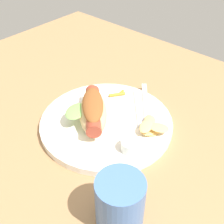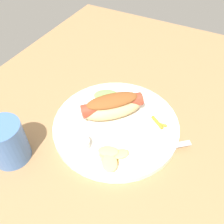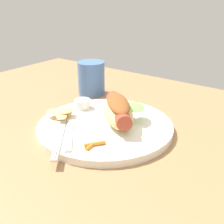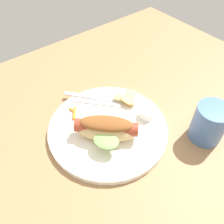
{
  "view_description": "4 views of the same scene",
  "coord_description": "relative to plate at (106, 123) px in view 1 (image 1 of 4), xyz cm",
  "views": [
    {
      "loc": [
        -33.82,
        39.27,
        45.92
      ],
      "look_at": [
        0.96,
        -0.03,
        3.6
      ],
      "focal_mm": 47.73,
      "sensor_mm": 36.0,
      "label": 1
    },
    {
      "loc": [
        -33.8,
        -16.22,
        46.49
      ],
      "look_at": [
        0.56,
        1.76,
        6.07
      ],
      "focal_mm": 39.77,
      "sensor_mm": 36.0,
      "label": 2
    },
    {
      "loc": [
        36.38,
        -42.97,
        29.18
      ],
      "look_at": [
        2.1,
        3.15,
        3.82
      ],
      "focal_mm": 44.66,
      "sensor_mm": 36.0,
      "label": 3
    },
    {
      "loc": [
        24.11,
        31.24,
        47.78
      ],
      "look_at": [
        0.41,
        1.37,
        6.37
      ],
      "focal_mm": 37.48,
      "sensor_mm": 36.0,
      "label": 4
    }
  ],
  "objects": [
    {
      "name": "knife",
      "position": [
        -2.76,
        -8.54,
        0.98
      ],
      "size": [
        10.56,
        11.43,
        0.36
      ],
      "primitive_type": "cube",
      "rotation": [
        0.0,
        0.0,
        5.45
      ],
      "color": "silver",
      "rests_on": "plate"
    },
    {
      "name": "sauce_ramekin",
      "position": [
        -9.99,
        3.6,
        1.94
      ],
      "size": [
        4.01,
        4.01,
        2.29
      ],
      "primitive_type": "cylinder",
      "color": "white",
      "rests_on": "plate"
    },
    {
      "name": "ground_plane",
      "position": [
        -1.61,
        -1.21,
        -1.7
      ],
      "size": [
        120.0,
        90.0,
        1.8
      ],
      "primitive_type": "cube",
      "color": "#9E754C"
    },
    {
      "name": "fork",
      "position": [
        -3.35,
        -10.65,
        1.0
      ],
      "size": [
        11.76,
        13.93,
        0.4
      ],
      "rotation": [
        0.0,
        0.0,
        5.4
      ],
      "color": "silver",
      "rests_on": "plate"
    },
    {
      "name": "plate",
      "position": [
        0.0,
        0.0,
        0.0
      ],
      "size": [
        30.34,
        30.34,
        1.6
      ],
      "primitive_type": "cylinder",
      "color": "white",
      "rests_on": "ground_plane"
    },
    {
      "name": "drinking_cup",
      "position": [
        -17.97,
        16.41,
        4.12
      ],
      "size": [
        7.99,
        7.99,
        9.84
      ],
      "primitive_type": "cylinder",
      "color": "#4770B2",
      "rests_on": "ground_plane"
    },
    {
      "name": "hot_dog",
      "position": [
        2.09,
        2.15,
        3.81
      ],
      "size": [
        14.94,
        14.81,
        5.83
      ],
      "rotation": [
        0.0,
        0.0,
        5.51
      ],
      "color": "#DBB77A",
      "rests_on": "plate"
    },
    {
      "name": "chips_pile",
      "position": [
        -9.9,
        -3.74,
        1.88
      ],
      "size": [
        7.89,
        7.15,
        2.11
      ],
      "color": "#EABE6E",
      "rests_on": "plate"
    },
    {
      "name": "carrot_garnish",
      "position": [
        4.37,
        -9.23,
        1.17
      ],
      "size": [
        3.03,
        4.39,
        0.78
      ],
      "color": "orange",
      "rests_on": "plate"
    }
  ]
}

